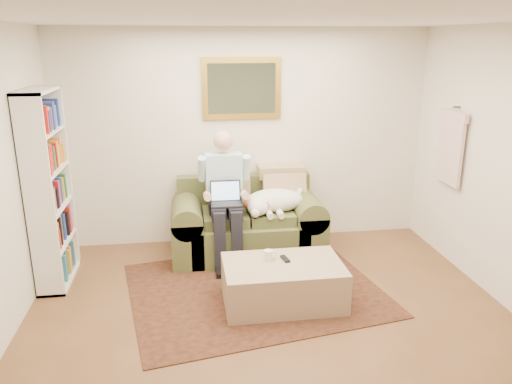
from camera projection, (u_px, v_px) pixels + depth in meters
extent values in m
cube|color=brown|center=(282.00, 351.00, 4.09)|extent=(4.50, 5.00, 0.01)
cube|color=white|center=(288.00, 16.00, 3.33)|extent=(4.50, 5.00, 0.01)
cube|color=silver|center=(244.00, 138.00, 6.07)|extent=(4.50, 0.01, 2.60)
cube|color=black|center=(255.00, 289.00, 5.10)|extent=(2.76, 2.36, 0.01)
cube|color=brown|center=(248.00, 237.00, 5.90)|extent=(1.33, 0.85, 0.43)
cube|color=brown|center=(244.00, 192.00, 6.12)|extent=(1.61, 0.19, 0.44)
cube|color=brown|center=(188.00, 236.00, 5.79)|extent=(0.35, 0.85, 0.89)
cube|color=brown|center=(305.00, 229.00, 5.98)|extent=(0.35, 0.85, 0.89)
cube|color=brown|center=(225.00, 217.00, 5.73)|extent=(0.50, 0.58, 0.12)
cube|color=brown|center=(270.00, 215.00, 5.80)|extent=(0.50, 0.58, 0.12)
cube|color=black|center=(226.00, 204.00, 5.48)|extent=(0.34, 0.24, 0.02)
cube|color=black|center=(225.00, 191.00, 5.56)|extent=(0.34, 0.06, 0.24)
cube|color=#99BFF2|center=(225.00, 191.00, 5.55)|extent=(0.31, 0.05, 0.20)
cube|color=tan|center=(283.00, 283.00, 4.79)|extent=(1.14, 0.73, 0.41)
cylinder|color=white|center=(268.00, 255.00, 4.80)|extent=(0.08, 0.08, 0.10)
cube|color=black|center=(285.00, 259.00, 4.81)|extent=(0.08, 0.16, 0.02)
cube|color=gold|center=(242.00, 88.00, 5.87)|extent=(0.94, 0.04, 0.72)
cube|color=gray|center=(242.00, 88.00, 5.85)|extent=(0.80, 0.01, 0.58)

